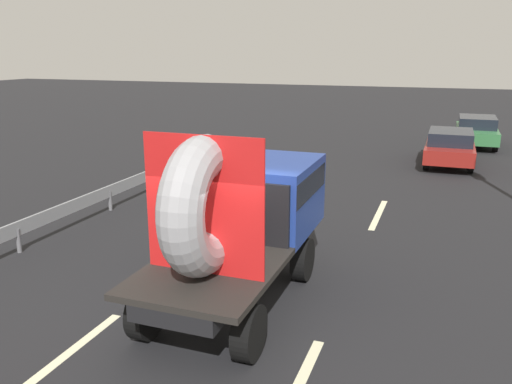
% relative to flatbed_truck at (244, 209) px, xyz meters
% --- Properties ---
extents(ground_plane, '(120.00, 120.00, 0.00)m').
position_rel_flatbed_truck_xyz_m(ground_plane, '(-0.24, -1.11, -1.60)').
color(ground_plane, black).
extents(flatbed_truck, '(2.02, 4.76, 3.17)m').
position_rel_flatbed_truck_xyz_m(flatbed_truck, '(0.00, 0.00, 0.00)').
color(flatbed_truck, black).
rests_on(flatbed_truck, ground_plane).
extents(distant_sedan, '(1.77, 4.13, 1.35)m').
position_rel_flatbed_truck_xyz_m(distant_sedan, '(3.40, 13.18, -0.88)').
color(distant_sedan, black).
rests_on(distant_sedan, ground_plane).
extents(guardrail, '(0.10, 13.48, 0.71)m').
position_rel_flatbed_truck_xyz_m(guardrail, '(-5.39, 1.78, -1.07)').
color(guardrail, gray).
rests_on(guardrail, ground_plane).
extents(lane_dash_left_near, '(0.16, 2.28, 0.01)m').
position_rel_flatbed_truck_xyz_m(lane_dash_left_near, '(-1.70, -2.72, -1.59)').
color(lane_dash_left_near, beige).
rests_on(lane_dash_left_near, ground_plane).
extents(lane_dash_left_far, '(0.16, 2.45, 0.01)m').
position_rel_flatbed_truck_xyz_m(lane_dash_left_far, '(-1.70, 5.93, -1.59)').
color(lane_dash_left_far, beige).
rests_on(lane_dash_left_far, ground_plane).
extents(lane_dash_right_far, '(0.16, 2.79, 0.01)m').
position_rel_flatbed_truck_xyz_m(lane_dash_right_far, '(1.70, 5.66, -1.59)').
color(lane_dash_right_far, beige).
rests_on(lane_dash_right_far, ground_plane).
extents(oncoming_car, '(1.77, 4.14, 1.35)m').
position_rel_flatbed_truck_xyz_m(oncoming_car, '(4.53, 18.10, -0.87)').
color(oncoming_car, black).
rests_on(oncoming_car, ground_plane).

